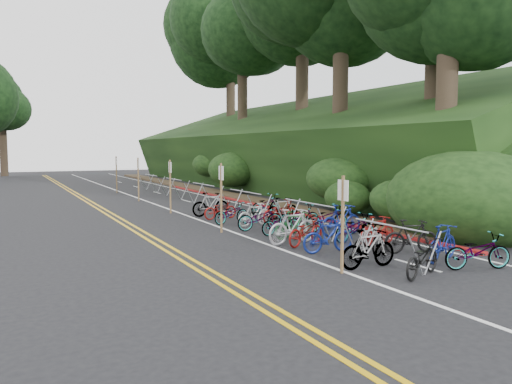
# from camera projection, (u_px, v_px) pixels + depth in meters

# --- Properties ---
(ground) EXTENTS (120.00, 120.00, 0.00)m
(ground) POSITION_uv_depth(u_px,v_px,m) (275.00, 262.00, 13.27)
(ground) COLOR black
(ground) RESTS_ON ground
(road_markings) EXTENTS (7.47, 80.00, 0.01)m
(road_markings) POSITION_uv_depth(u_px,v_px,m) (178.00, 215.00, 22.50)
(road_markings) COLOR gold
(road_markings) RESTS_ON ground
(red_curb) EXTENTS (0.25, 28.00, 0.10)m
(red_curb) POSITION_uv_depth(u_px,v_px,m) (258.00, 205.00, 26.49)
(red_curb) COLOR maroon
(red_curb) RESTS_ON ground
(embankment) EXTENTS (14.30, 48.14, 9.11)m
(embankment) POSITION_uv_depth(u_px,v_px,m) (302.00, 155.00, 35.82)
(embankment) COLOR black
(embankment) RESTS_ON ground
(tree_cluster) EXTENTS (33.46, 54.88, 20.20)m
(tree_cluster) POSITION_uv_depth(u_px,v_px,m) (244.00, 17.00, 36.14)
(tree_cluster) COLOR #2D2319
(tree_cluster) RESTS_ON ground
(bike_rack_front) EXTENTS (1.09, 2.65, 1.06)m
(bike_rack_front) POSITION_uv_depth(u_px,v_px,m) (389.00, 236.00, 12.90)
(bike_rack_front) COLOR #909399
(bike_rack_front) RESTS_ON ground
(bike_racks_rest) EXTENTS (1.14, 23.00, 1.17)m
(bike_racks_rest) POSITION_uv_depth(u_px,v_px,m) (203.00, 190.00, 26.08)
(bike_racks_rest) COLOR #909399
(bike_racks_rest) RESTS_ON ground
(signpost_near) EXTENTS (0.08, 0.40, 2.37)m
(signpost_near) POSITION_uv_depth(u_px,v_px,m) (343.00, 218.00, 11.98)
(signpost_near) COLOR brown
(signpost_near) RESTS_ON ground
(signposts_rest) EXTENTS (0.08, 18.40, 2.50)m
(signposts_rest) POSITION_uv_depth(u_px,v_px,m) (153.00, 179.00, 25.82)
(signposts_rest) COLOR brown
(signposts_rest) RESTS_ON ground
(bike_front) EXTENTS (0.80, 1.94, 1.13)m
(bike_front) POSITION_uv_depth(u_px,v_px,m) (293.00, 226.00, 15.75)
(bike_front) COLOR #9E9EA3
(bike_front) RESTS_ON ground
(bike_valet) EXTENTS (3.46, 14.06, 1.09)m
(bike_valet) POSITION_uv_depth(u_px,v_px,m) (310.00, 222.00, 17.24)
(bike_valet) COLOR black
(bike_valet) RESTS_ON ground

